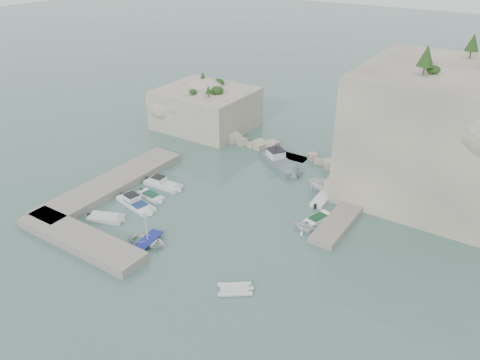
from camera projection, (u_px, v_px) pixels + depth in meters
The scene contains 21 objects.
ground at pixel (214, 220), 58.63m from camera, with size 400.00×400.00×0.00m, color slate.
cliff_east at pixel (461, 137), 60.40m from camera, with size 26.00×22.00×17.00m, color beige.
cliff_terrace at pixel (365, 181), 64.98m from camera, with size 8.00×10.00×2.50m, color beige.
outcrop_west at pixel (206, 109), 85.15m from camera, with size 16.00×14.00×7.00m, color beige.
quay_west at pixel (112, 184), 65.90m from camera, with size 5.00×24.00×1.10m, color #9E9689.
quay_south at pixel (80, 239), 54.02m from camera, with size 18.00×4.00×1.10m, color #9E9689.
ledge_east at pixel (346, 213), 59.24m from camera, with size 3.00×16.00×0.80m, color #9E9689.
breakwater at pixel (290, 152), 75.00m from camera, with size 28.00×3.00×1.40m, color beige.
motorboat_e at pixel (107, 220), 58.66m from camera, with size 4.85×1.98×0.70m, color silver, non-canonical shape.
motorboat_c at pixel (151, 198), 63.51m from camera, with size 4.33×1.58×0.70m, color white, non-canonical shape.
motorboat_d at pixel (136, 206), 61.64m from camera, with size 6.91×2.06×1.40m, color white, non-canonical shape.
motorboat_b at pixel (163, 186), 66.35m from camera, with size 6.19×2.03×1.40m, color silver, non-canonical shape.
rowboat at pixel (148, 243), 54.16m from camera, with size 3.37×4.72×0.98m, color white.
inflatable_dinghy at pixel (235, 290), 47.06m from camera, with size 3.78×1.83×0.44m, color silver, non-canonical shape.
tender_east_a at pixel (304, 230), 56.55m from camera, with size 2.56×2.97×1.56m, color white.
tender_east_b at pixel (317, 221), 58.42m from camera, with size 4.54×1.55×0.70m, color white, non-canonical shape.
tender_east_c at pixel (322, 200), 62.88m from camera, with size 5.17×1.67×0.70m, color white, non-canonical shape.
tender_east_d at pixel (327, 191), 65.13m from camera, with size 1.93×5.12×1.98m, color white.
work_boat at pixel (281, 166), 72.09m from camera, with size 9.45×2.79×2.20m, color slate, non-canonical shape.
rowboat_mast at pixel (146, 225), 52.95m from camera, with size 0.10×0.10×4.20m, color white.
vegetation at pixel (436, 56), 59.53m from camera, with size 53.48×13.88×13.40m.
Camera 1 is at (30.00, -39.43, 31.91)m, focal length 35.00 mm.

